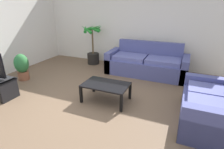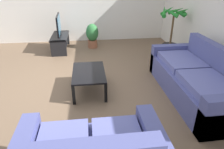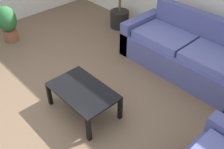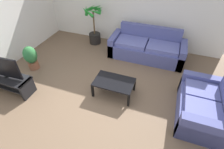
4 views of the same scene
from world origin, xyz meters
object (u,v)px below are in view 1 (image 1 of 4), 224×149
object	(u,v)px
couch_main	(146,64)
couch_loveseat	(212,108)
potted_plant_small	(22,66)
coffee_table	(106,86)
potted_palm	(93,48)

from	to	relation	value
couch_main	couch_loveseat	bearing A→B (deg)	-50.70
couch_main	potted_plant_small	xyz separation A→B (m)	(-2.95, -1.71, 0.08)
couch_loveseat	coffee_table	distance (m)	1.96
couch_loveseat	potted_palm	bearing A→B (deg)	147.89
potted_plant_small	coffee_table	bearing A→B (deg)	-3.61
couch_main	potted_plant_small	distance (m)	3.41
couch_main	couch_loveseat	xyz separation A→B (m)	(1.54, -1.88, -0.01)
potted_palm	potted_plant_small	distance (m)	2.25
potted_palm	potted_plant_small	size ratio (longest dim) A/B	1.84
potted_palm	couch_main	bearing A→B (deg)	-8.16
couch_loveseat	potted_palm	distance (m)	4.06
couch_main	potted_palm	distance (m)	1.92
couch_loveseat	couch_main	bearing A→B (deg)	129.30
potted_palm	potted_plant_small	xyz separation A→B (m)	(-1.06, -1.98, -0.14)
couch_main	potted_palm	xyz separation A→B (m)	(-1.89, 0.27, 0.22)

